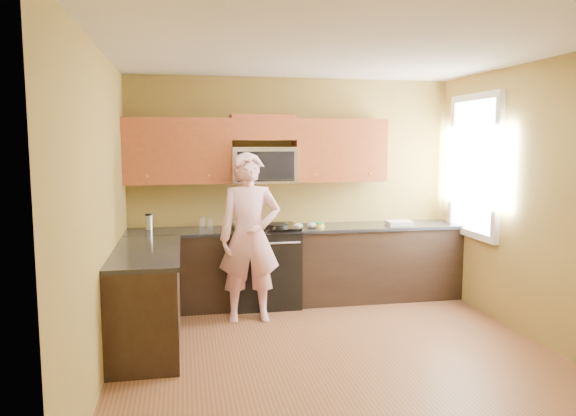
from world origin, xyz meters
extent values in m
plane|color=brown|center=(0.00, 0.00, 0.00)|extent=(4.00, 4.00, 0.00)
plane|color=white|center=(0.00, 0.00, 2.70)|extent=(4.00, 4.00, 0.00)
plane|color=olive|center=(0.00, 2.00, 1.35)|extent=(4.00, 0.00, 4.00)
plane|color=olive|center=(0.00, -2.00, 1.35)|extent=(4.00, 0.00, 4.00)
plane|color=olive|center=(-2.00, 0.00, 1.35)|extent=(0.00, 4.00, 4.00)
plane|color=olive|center=(2.00, 0.00, 1.35)|extent=(0.00, 4.00, 4.00)
cube|color=black|center=(0.00, 1.70, 0.44)|extent=(4.00, 0.60, 0.88)
cube|color=black|center=(-1.70, 0.60, 0.44)|extent=(0.60, 1.60, 0.88)
cube|color=black|center=(0.00, 1.69, 0.90)|extent=(4.00, 0.62, 0.04)
cube|color=black|center=(-1.69, 0.60, 0.90)|extent=(0.62, 1.60, 0.04)
cube|color=brown|center=(-0.40, 1.83, 2.10)|extent=(0.76, 0.33, 0.30)
imported|color=pink|center=(-0.65, 1.15, 0.91)|extent=(0.67, 0.45, 1.82)
cube|color=#B27F47|center=(0.24, 1.65, 0.93)|extent=(0.14, 0.14, 0.01)
ellipsoid|color=silver|center=(-0.02, 1.60, 0.95)|extent=(0.14, 0.14, 0.06)
ellipsoid|color=silver|center=(0.14, 1.60, 0.95)|extent=(0.16, 0.16, 0.07)
cube|color=white|center=(1.25, 1.61, 0.95)|extent=(0.32, 0.26, 0.05)
cylinder|color=silver|center=(-1.04, 1.80, 0.98)|extent=(0.09, 0.09, 0.12)
cylinder|color=silver|center=(-1.13, 1.91, 0.98)|extent=(0.08, 0.08, 0.12)
cylinder|color=silver|center=(-0.73, 1.80, 0.98)|extent=(0.08, 0.08, 0.12)
camera|label=1|loc=(-1.34, -4.57, 1.92)|focal=33.91mm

